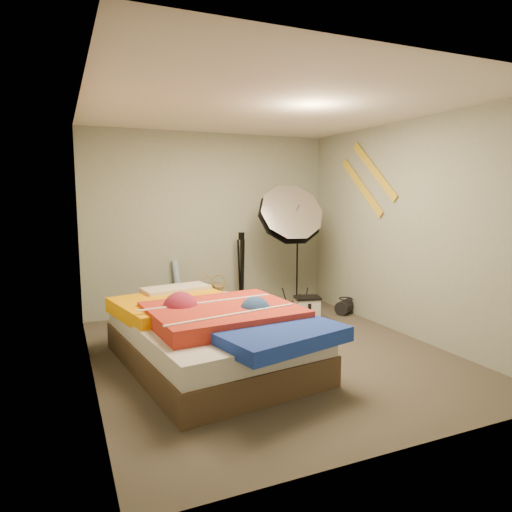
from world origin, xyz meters
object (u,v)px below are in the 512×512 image
wrapping_roll (178,288)px  camera_tripod (242,266)px  tote_bag (212,298)px  duffel_bag (346,307)px  bed (211,334)px  camera_case (307,310)px  photo_umbrella (289,217)px

wrapping_roll → camera_tripod: 0.94m
camera_tripod → tote_bag: bearing=166.1°
tote_bag → duffel_bag: size_ratio=1.23×
duffel_bag → bed: bearing=173.8°
camera_case → duffel_bag: (0.68, 0.12, -0.05)m
tote_bag → camera_tripod: camera_tripod is taller
wrapping_roll → bed: (-0.16, -1.97, -0.07)m
camera_case → bed: size_ratio=0.12×
wrapping_roll → duffel_bag: (2.16, -0.87, -0.28)m
tote_bag → photo_umbrella: photo_umbrella is taller
bed → photo_umbrella: bearing=41.8°
photo_umbrella → bed: bearing=-138.2°
tote_bag → camera_case: tote_bag is taller
wrapping_roll → camera_case: wrapping_roll is taller
tote_bag → wrapping_roll: bearing=-174.8°
wrapping_roll → bed: 1.98m
camera_case → photo_umbrella: bearing=110.8°
tote_bag → camera_tripod: bearing=-8.6°
duffel_bag → photo_umbrella: (-0.73, 0.31, 1.26)m
duffel_bag → camera_tripod: bearing=116.9°
tote_bag → bed: size_ratio=0.16×
bed → photo_umbrella: (1.58, 1.42, 1.04)m
wrapping_roll → duffel_bag: 2.34m
bed → camera_tripod: (1.06, 1.87, 0.33)m
tote_bag → bed: bearing=-102.7°
photo_umbrella → camera_tripod: (-0.52, 0.45, -0.71)m
camera_case → photo_umbrella: size_ratio=0.16×
tote_bag → photo_umbrella: (0.94, -0.56, 1.16)m
camera_tripod → wrapping_roll: bearing=173.5°
bed → tote_bag: bearing=72.1°
tote_bag → wrapping_roll: (-0.48, 0.00, 0.18)m
photo_umbrella → camera_tripod: 0.99m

